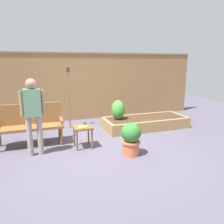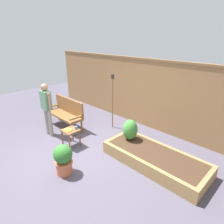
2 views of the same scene
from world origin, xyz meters
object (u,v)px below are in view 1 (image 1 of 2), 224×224
Objects in this scene: shrub_near_bench at (118,110)px; tiki_torch at (69,87)px; side_table at (83,130)px; book_on_table at (83,127)px; garden_bench at (30,122)px; person_by_bench at (33,111)px; potted_boxwood at (131,138)px; cup_on_table at (84,123)px.

tiki_torch is (-1.25, 0.62, 0.61)m from shrub_near_bench.
book_on_table is (-0.02, -0.08, 0.10)m from side_table.
person_by_bench is (0.09, -0.68, 0.39)m from garden_bench.
garden_bench is 0.84× the size of tiki_torch.
potted_boxwood is at bearing -49.93° from book_on_table.
shrub_near_bench reaches higher than cup_on_table.
cup_on_table is 0.23m from book_on_table.
shrub_near_bench is at bearing 35.94° from cup_on_table.
book_on_table is at bearing -31.57° from garden_bench.
tiki_torch is (-0.03, 1.60, 0.78)m from side_table.
person_by_bench reaches higher than cup_on_table.
shrub_near_bench reaches higher than potted_boxwood.
garden_bench is at bearing -170.49° from shrub_near_bench.
person_by_bench is (-0.99, -0.02, 0.44)m from book_on_table.
shrub_near_bench reaches higher than side_table.
side_table is at bearing 138.22° from potted_boxwood.
tiki_torch is 1.97m from person_by_bench.
shrub_near_bench is 1.52m from tiki_torch.
book_on_table is at bearing -89.53° from tiki_torch.
book_on_table is 1.62m from shrub_near_bench.
tiki_torch is at bearing 110.19° from potted_boxwood.
garden_bench is 1.27m from book_on_table.
shrub_near_bench is (2.31, 0.39, 0.02)m from garden_bench.
side_table is at bearing -141.34° from shrub_near_bench.
person_by_bench reaches higher than book_on_table.
potted_boxwood is at bearing -41.78° from side_table.
potted_boxwood is (0.83, -0.74, -0.03)m from side_table.
tiki_torch reaches higher than cup_on_table.
potted_boxwood reaches higher than side_table.
side_table is at bearing 66.23° from book_on_table.
book_on_table is 0.11× the size of tiki_torch.
potted_boxwood is 1.77m from shrub_near_bench.
shrub_near_bench is 2.49m from person_by_bench.
potted_boxwood is 1.27× the size of shrub_near_bench.
potted_boxwood is 2.63m from tiki_torch.
person_by_bench is at bearing -119.86° from tiki_torch.
tiki_torch is (-0.10, 1.46, 0.66)m from cup_on_table.
potted_boxwood reaches higher than cup_on_table.
book_on_table is 1.09m from potted_boxwood.
person_by_bench is at bearing -167.74° from cup_on_table.
person_by_bench reaches higher than garden_bench.
garden_bench reaches higher than shrub_near_bench.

